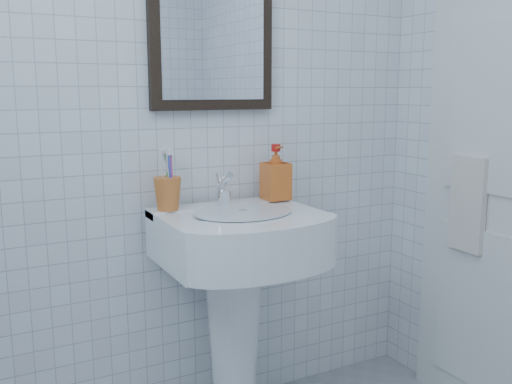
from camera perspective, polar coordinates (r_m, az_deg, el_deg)
wall_back at (r=2.19m, az=-8.26°, el=8.33°), size 2.20×0.02×2.50m
washbasin at (r=2.17m, az=-1.99°, el=-9.15°), size 0.58×0.42×0.89m
faucet at (r=2.18m, az=-3.25°, el=0.09°), size 0.05×0.12×0.14m
toothbrush_cup at (r=2.11m, az=-8.82°, el=-0.17°), size 0.11×0.11×0.12m
soap_dispenser at (r=2.28m, az=1.99°, el=1.97°), size 0.10×0.10×0.22m
wall_mirror at (r=2.24m, az=-4.41°, el=16.12°), size 0.50×0.04×0.62m
bathroom_door at (r=2.33m, az=24.05°, el=1.47°), size 0.04×0.80×2.00m
towel_ring at (r=2.40m, az=20.99°, el=3.12°), size 0.01×0.18×0.18m
hand_towel at (r=2.41m, az=20.41°, el=-1.15°), size 0.03×0.16×0.38m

